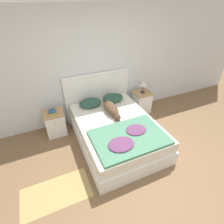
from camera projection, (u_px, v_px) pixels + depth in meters
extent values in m
plane|color=brown|center=(140.00, 177.00, 3.04)|extent=(16.00, 16.00, 0.00)
cube|color=silver|center=(95.00, 67.00, 3.94)|extent=(9.00, 0.06, 2.55)
cube|color=white|center=(116.00, 135.00, 3.71)|extent=(1.52, 2.07, 0.31)
cube|color=silver|center=(116.00, 126.00, 3.57)|extent=(1.46, 2.01, 0.22)
cube|color=white|center=(98.00, 96.00, 4.28)|extent=(1.60, 0.04, 1.13)
cylinder|color=white|center=(97.00, 74.00, 3.96)|extent=(1.60, 0.06, 0.06)
cube|color=white|center=(55.00, 123.00, 3.88)|extent=(0.41, 0.39, 0.53)
cube|color=tan|center=(53.00, 113.00, 3.72)|extent=(0.43, 0.42, 0.03)
sphere|color=tan|center=(56.00, 123.00, 3.64)|extent=(0.02, 0.02, 0.02)
cube|color=white|center=(141.00, 102.00, 4.63)|extent=(0.41, 0.39, 0.53)
cube|color=tan|center=(142.00, 93.00, 4.47)|extent=(0.43, 0.42, 0.03)
sphere|color=tan|center=(146.00, 101.00, 4.39)|extent=(0.02, 0.02, 0.02)
ellipsoid|color=#284C3D|center=(90.00, 103.00, 3.97)|extent=(0.50, 0.39, 0.15)
ellipsoid|color=#284C3D|center=(113.00, 98.00, 4.15)|extent=(0.50, 0.39, 0.15)
cube|color=#4C8466|center=(129.00, 137.00, 3.09)|extent=(1.28, 0.90, 0.05)
ellipsoid|color=#663860|center=(121.00, 144.00, 2.89)|extent=(0.45, 0.36, 0.04)
ellipsoid|color=#663860|center=(136.00, 130.00, 3.20)|extent=(0.39, 0.31, 0.04)
ellipsoid|color=brown|center=(111.00, 108.00, 3.74)|extent=(0.24, 0.60, 0.20)
sphere|color=brown|center=(117.00, 117.00, 3.51)|extent=(0.14, 0.14, 0.14)
ellipsoid|color=brown|center=(119.00, 119.00, 3.47)|extent=(0.06, 0.08, 0.06)
cone|color=brown|center=(115.00, 115.00, 3.47)|extent=(0.05, 0.05, 0.05)
cone|color=brown|center=(119.00, 114.00, 3.50)|extent=(0.05, 0.05, 0.05)
ellipsoid|color=brown|center=(108.00, 104.00, 3.97)|extent=(0.17, 0.26, 0.07)
cube|color=gold|center=(53.00, 112.00, 3.70)|extent=(0.14, 0.21, 0.03)
cube|color=#285689|center=(52.00, 111.00, 3.70)|extent=(0.16, 0.19, 0.02)
cylinder|color=#2D2D33|center=(143.00, 92.00, 4.46)|extent=(0.11, 0.11, 0.02)
cylinder|color=#2D2D33|center=(143.00, 89.00, 4.40)|extent=(0.02, 0.02, 0.18)
cone|color=beige|center=(144.00, 83.00, 4.31)|extent=(0.23, 0.23, 0.13)
cube|color=tan|center=(56.00, 193.00, 2.80)|extent=(1.09, 0.59, 0.00)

